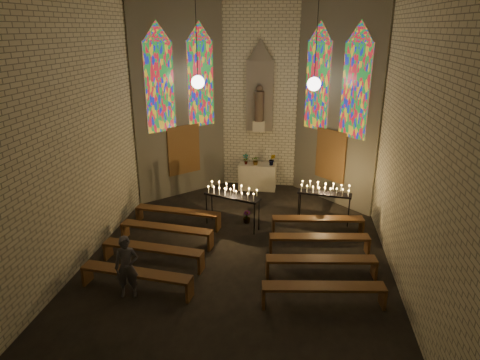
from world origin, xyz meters
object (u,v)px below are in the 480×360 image
object	(u,v)px
altar	(257,177)
votive_stand_right	(325,191)
visitor	(127,267)
aisle_flower_pot	(247,217)
votive_stand_left	(232,193)

from	to	relation	value
altar	votive_stand_right	world-z (taller)	votive_stand_right
votive_stand_right	visitor	distance (m)	6.64
votive_stand_right	altar	bearing A→B (deg)	141.41
altar	aisle_flower_pot	world-z (taller)	altar
votive_stand_right	votive_stand_left	bearing A→B (deg)	-155.27
altar	visitor	world-z (taller)	visitor
altar	votive_stand_left	distance (m)	3.51
visitor	altar	bearing A→B (deg)	60.19
aisle_flower_pot	votive_stand_right	bearing A→B (deg)	10.15
votive_stand_left	visitor	xyz separation A→B (m)	(-1.83, -3.93, -0.37)
visitor	votive_stand_right	bearing A→B (deg)	32.71
altar	votive_stand_left	world-z (taller)	votive_stand_left
votive_stand_left	altar	bearing A→B (deg)	101.99
aisle_flower_pot	votive_stand_left	bearing A→B (deg)	-139.84
aisle_flower_pot	visitor	distance (m)	4.86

